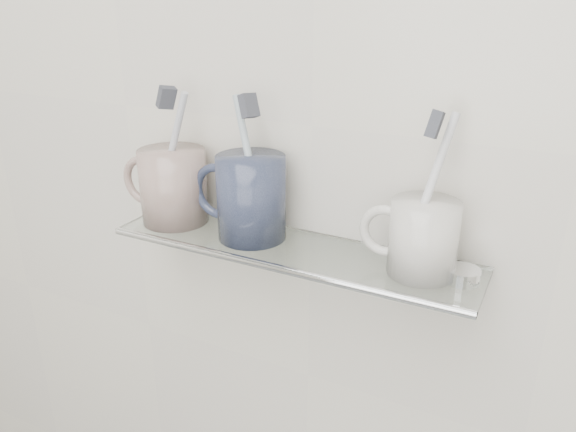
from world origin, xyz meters
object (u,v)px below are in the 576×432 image
Objects in this scene: shelf_glass at (290,249)px; mug_center at (251,198)px; mug_right at (423,238)px; mug_left at (174,186)px.

shelf_glass is 0.09m from mug_center.
mug_center is (-0.06, 0.00, 0.06)m from shelf_glass.
mug_center is at bearing 175.36° from shelf_glass.
mug_right is at bearing -11.31° from mug_center.
mug_left is 0.36m from mug_right.
mug_right is (0.23, 0.00, -0.01)m from mug_center.
mug_left reaches higher than mug_right.
mug_left is (-0.19, 0.00, 0.06)m from shelf_glass.
shelf_glass is at bearing -158.68° from mug_right.
mug_right is at bearing 1.66° from shelf_glass.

